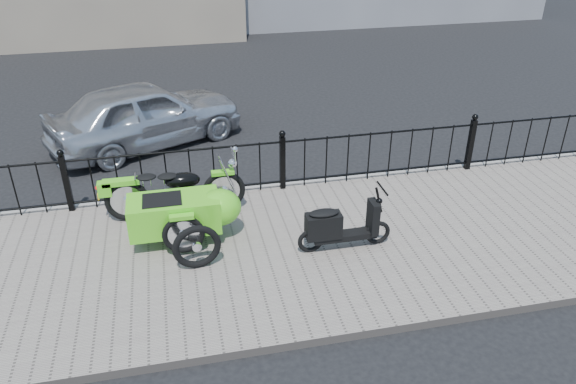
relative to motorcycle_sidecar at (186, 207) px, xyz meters
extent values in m
plane|color=black|center=(1.69, -0.16, -0.59)|extent=(120.00, 120.00, 0.00)
cube|color=gray|center=(1.69, -0.66, -0.53)|extent=(30.00, 3.80, 0.12)
cube|color=gray|center=(1.69, 1.28, -0.53)|extent=(30.00, 0.10, 0.12)
cylinder|color=black|center=(1.69, 1.14, 0.40)|extent=(14.00, 0.04, 0.04)
cylinder|color=black|center=(1.69, 1.14, -0.35)|extent=(14.00, 0.04, 0.04)
cube|color=black|center=(-1.81, 1.14, 0.01)|extent=(0.09, 0.09, 0.96)
sphere|color=black|center=(-1.81, 1.14, 0.55)|extent=(0.11, 0.11, 0.11)
cube|color=black|center=(1.69, 1.14, 0.01)|extent=(0.09, 0.09, 0.96)
sphere|color=black|center=(1.69, 1.14, 0.55)|extent=(0.11, 0.11, 0.11)
cube|color=black|center=(5.19, 1.14, 0.01)|extent=(0.09, 0.09, 0.96)
sphere|color=black|center=(5.19, 1.14, 0.55)|extent=(0.11, 0.11, 0.11)
torus|color=black|center=(0.62, 0.61, -0.13)|extent=(0.69, 0.09, 0.69)
torus|color=black|center=(-0.88, 0.61, -0.13)|extent=(0.69, 0.09, 0.69)
torus|color=black|center=(-0.08, -0.53, -0.13)|extent=(0.60, 0.08, 0.60)
cube|color=gray|center=(-0.13, 0.61, -0.11)|extent=(0.34, 0.22, 0.24)
cylinder|color=black|center=(-0.13, 0.61, -0.18)|extent=(1.40, 0.04, 0.04)
ellipsoid|color=black|center=(-0.01, 0.61, 0.13)|extent=(0.54, 0.29, 0.26)
cylinder|color=silver|center=(0.80, 0.61, 0.49)|extent=(0.03, 0.56, 0.03)
cylinder|color=silver|center=(0.68, 0.61, 0.18)|extent=(0.25, 0.04, 0.59)
sphere|color=silver|center=(0.78, 0.61, 0.35)|extent=(0.15, 0.15, 0.15)
cube|color=#5EDE23|center=(0.62, 0.61, 0.20)|extent=(0.36, 0.12, 0.06)
cube|color=#5EDE23|center=(-0.93, 0.61, 0.21)|extent=(0.55, 0.16, 0.08)
ellipsoid|color=black|center=(-0.23, 0.61, 0.23)|extent=(0.31, 0.22, 0.08)
ellipsoid|color=black|center=(-0.55, 0.61, 0.25)|extent=(0.31, 0.22, 0.08)
sphere|color=red|center=(-1.28, 0.61, 0.15)|extent=(0.07, 0.07, 0.07)
cube|color=yellow|center=(-1.30, 0.71, -0.03)|extent=(0.02, 0.14, 0.10)
cube|color=#5EDE23|center=(-0.18, -0.14, 0.00)|extent=(1.30, 0.62, 0.50)
ellipsoid|color=#5EDE23|center=(0.47, -0.14, 0.02)|extent=(0.65, 0.60, 0.54)
cube|color=black|center=(-0.33, -0.14, 0.23)|extent=(0.55, 0.43, 0.06)
cube|color=#5EDE23|center=(-0.08, -0.53, 0.16)|extent=(0.34, 0.11, 0.06)
torus|color=black|center=(2.70, -0.84, -0.29)|extent=(0.38, 0.06, 0.38)
torus|color=black|center=(1.69, -0.84, -0.29)|extent=(0.38, 0.06, 0.38)
cube|color=black|center=(2.19, -0.84, -0.27)|extent=(0.92, 0.20, 0.09)
cube|color=black|center=(1.87, -0.84, -0.06)|extent=(0.51, 0.24, 0.37)
ellipsoid|color=black|center=(1.87, -0.84, 0.15)|extent=(0.43, 0.22, 0.08)
cube|color=black|center=(2.61, -0.84, -0.01)|extent=(0.11, 0.28, 0.51)
cylinder|color=black|center=(2.67, -0.84, 0.26)|extent=(0.14, 0.04, 0.41)
cylinder|color=black|center=(2.71, -0.84, 0.45)|extent=(0.03, 0.41, 0.03)
torus|color=black|center=(0.08, -0.86, -0.14)|extent=(0.68, 0.16, 0.67)
imported|color=silver|center=(-0.59, 3.81, 0.07)|extent=(4.23, 3.05, 1.34)
camera|label=1|loc=(-0.06, -7.27, 4.21)|focal=35.00mm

